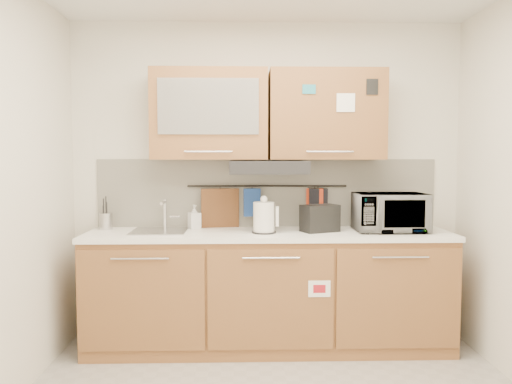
{
  "coord_description": "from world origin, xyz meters",
  "views": [
    {
      "loc": [
        -0.2,
        -2.65,
        1.51
      ],
      "look_at": [
        -0.1,
        1.05,
        1.24
      ],
      "focal_mm": 35.0,
      "sensor_mm": 36.0,
      "label": 1
    }
  ],
  "objects": [
    {
      "name": "upper_cabinets",
      "position": [
        -0.0,
        1.32,
        1.83
      ],
      "size": [
        1.82,
        0.37,
        0.7
      ],
      "color": "#A46A3A",
      "rests_on": "wall_back"
    },
    {
      "name": "base_cabinet",
      "position": [
        0.0,
        1.19,
        0.41
      ],
      "size": [
        2.8,
        0.64,
        0.88
      ],
      "color": "#A46A3A",
      "rests_on": "floor"
    },
    {
      "name": "utensil_rail",
      "position": [
        0.0,
        1.45,
        1.26
      ],
      "size": [
        1.3,
        0.02,
        0.02
      ],
      "primitive_type": "cylinder",
      "rotation": [
        0.0,
        1.57,
        0.0
      ],
      "color": "black",
      "rests_on": "backsplash"
    },
    {
      "name": "dark_pouch",
      "position": [
        0.42,
        1.44,
        1.12
      ],
      "size": [
        0.15,
        0.05,
        0.24
      ],
      "primitive_type": "cube",
      "rotation": [
        0.0,
        0.0,
        -0.02
      ],
      "color": "black",
      "rests_on": "utensil_rail"
    },
    {
      "name": "backsplash",
      "position": [
        0.0,
        1.49,
        1.2
      ],
      "size": [
        2.8,
        0.02,
        0.56
      ],
      "primitive_type": "cube",
      "color": "silver",
      "rests_on": "countertop"
    },
    {
      "name": "cutting_board",
      "position": [
        -0.39,
        1.44,
        1.05
      ],
      "size": [
        0.31,
        0.08,
        0.38
      ],
      "primitive_type": "cube",
      "rotation": [
        0.0,
        0.0,
        0.18
      ],
      "color": "brown",
      "rests_on": "utensil_rail"
    },
    {
      "name": "sink",
      "position": [
        -0.85,
        1.21,
        0.92
      ],
      "size": [
        0.42,
        0.4,
        0.26
      ],
      "color": "silver",
      "rests_on": "countertop"
    },
    {
      "name": "range_hood",
      "position": [
        0.0,
        1.25,
        1.42
      ],
      "size": [
        0.6,
        0.46,
        0.1
      ],
      "primitive_type": "cube",
      "color": "black",
      "rests_on": "upper_cabinets"
    },
    {
      "name": "toaster",
      "position": [
        0.4,
        1.18,
        1.03
      ],
      "size": [
        0.32,
        0.26,
        0.21
      ],
      "rotation": [
        0.0,
        0.0,
        0.4
      ],
      "color": "black",
      "rests_on": "countertop"
    },
    {
      "name": "utensil_crock",
      "position": [
        -1.3,
        1.35,
        0.99
      ],
      "size": [
        0.12,
        0.12,
        0.27
      ],
      "rotation": [
        0.0,
        0.0,
        -0.11
      ],
      "color": "#B3B2B7",
      "rests_on": "countertop"
    },
    {
      "name": "soap_bottle",
      "position": [
        -0.59,
        1.37,
        1.02
      ],
      "size": [
        0.12,
        0.12,
        0.19
      ],
      "primitive_type": "imported",
      "rotation": [
        0.0,
        0.0,
        0.47
      ],
      "color": "#999999",
      "rests_on": "countertop"
    },
    {
      "name": "kettle",
      "position": [
        -0.04,
        1.12,
        1.03
      ],
      "size": [
        0.21,
        0.18,
        0.29
      ],
      "rotation": [
        0.0,
        0.0,
        -0.13
      ],
      "color": "silver",
      "rests_on": "countertop"
    },
    {
      "name": "wall_back",
      "position": [
        0.0,
        1.5,
        1.3
      ],
      "size": [
        3.2,
        0.0,
        3.2
      ],
      "primitive_type": "plane",
      "rotation": [
        1.57,
        0.0,
        0.0
      ],
      "color": "silver",
      "rests_on": "ground"
    },
    {
      "name": "oven_mitt",
      "position": [
        -0.13,
        1.44,
        1.13
      ],
      "size": [
        0.14,
        0.05,
        0.23
      ],
      "primitive_type": "cube",
      "rotation": [
        0.0,
        0.0,
        0.14
      ],
      "color": "navy",
      "rests_on": "utensil_rail"
    },
    {
      "name": "countertop",
      "position": [
        0.0,
        1.19,
        0.9
      ],
      "size": [
        2.82,
        0.62,
        0.04
      ],
      "primitive_type": "cube",
      "color": "white",
      "rests_on": "base_cabinet"
    },
    {
      "name": "pot_holder",
      "position": [
        0.39,
        1.44,
        1.15
      ],
      "size": [
        0.14,
        0.06,
        0.17
      ],
      "primitive_type": "cube",
      "rotation": [
        0.0,
        0.0,
        -0.31
      ],
      "color": "red",
      "rests_on": "utensil_rail"
    },
    {
      "name": "microwave",
      "position": [
        0.95,
        1.19,
        1.07
      ],
      "size": [
        0.54,
        0.37,
        0.3
      ],
      "primitive_type": "imported",
      "rotation": [
        0.0,
        0.0,
        0.02
      ],
      "color": "#999999",
      "rests_on": "countertop"
    }
  ]
}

